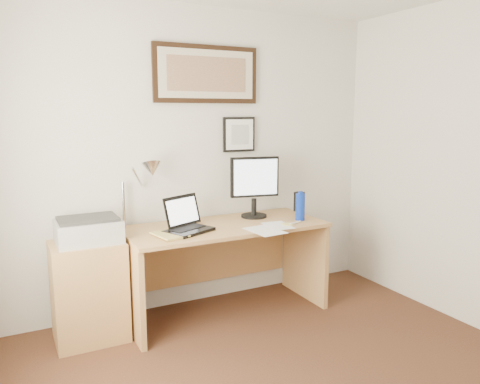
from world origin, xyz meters
TOP-DOWN VIEW (x-y plane):
  - wall_back at (0.00, 2.00)m, footprint 3.50×0.02m
  - side_cabinet at (-0.92, 1.68)m, footprint 0.50×0.40m
  - water_bottle at (0.78, 1.50)m, footprint 0.08×0.08m
  - bottle_cap at (0.78, 1.50)m, footprint 0.04×0.04m
  - speaker at (0.98, 1.79)m, footprint 0.10×0.09m
  - paper_sheet_a at (0.34, 1.32)m, footprint 0.25×0.33m
  - paper_sheet_b at (0.50, 1.40)m, footprint 0.22×0.29m
  - sticky_pad at (0.59, 1.39)m, footprint 0.08×0.08m
  - marker_pen at (0.66, 1.40)m, footprint 0.14×0.06m
  - book at (-0.46, 1.48)m, footprint 0.24×0.30m
  - desk at (0.15, 1.72)m, footprint 1.60×0.70m
  - laptop at (-0.19, 1.59)m, footprint 0.41×0.42m
  - lcd_monitor at (0.49, 1.76)m, footprint 0.42×0.22m
  - printer at (-0.90, 1.68)m, footprint 0.44×0.34m
  - desk_lamp at (-0.41, 1.81)m, footprint 0.29×0.27m
  - picture_large at (0.15, 1.97)m, footprint 0.92×0.04m
  - picture_small at (0.45, 1.97)m, footprint 0.30×0.03m

SIDE VIEW (x-z plane):
  - side_cabinet at x=-0.92m, z-range 0.00..0.73m
  - desk at x=0.15m, z-range 0.14..0.89m
  - paper_sheet_a at x=0.34m, z-range 0.75..0.75m
  - paper_sheet_b at x=0.50m, z-range 0.75..0.75m
  - sticky_pad at x=0.59m, z-range 0.75..0.76m
  - marker_pen at x=0.66m, z-range 0.75..0.77m
  - book at x=-0.46m, z-range 0.75..0.77m
  - laptop at x=-0.19m, z-range 0.68..0.94m
  - printer at x=-0.90m, z-range 0.73..0.91m
  - speaker at x=0.98m, z-range 0.75..0.93m
  - water_bottle at x=0.78m, z-range 0.75..0.97m
  - bottle_cap at x=0.78m, z-range 0.97..0.99m
  - lcd_monitor at x=0.49m, z-range 0.78..1.30m
  - desk_lamp at x=-0.41m, z-range 0.92..1.45m
  - wall_back at x=0.00m, z-range 0.00..2.50m
  - picture_small at x=0.45m, z-range 1.30..1.60m
  - picture_large at x=0.15m, z-range 1.72..2.19m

